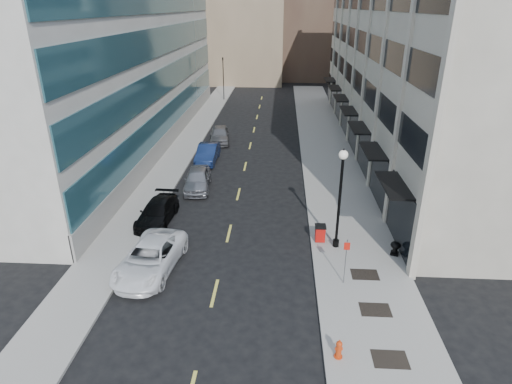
# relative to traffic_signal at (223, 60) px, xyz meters

# --- Properties ---
(ground) EXTENTS (160.00, 160.00, 0.00)m
(ground) POSITION_rel_traffic_signal_xyz_m (5.50, -48.00, -5.72)
(ground) COLOR black
(ground) RESTS_ON ground
(sidewalk_right) EXTENTS (5.00, 80.00, 0.15)m
(sidewalk_right) POSITION_rel_traffic_signal_xyz_m (13.00, -28.00, -5.64)
(sidewalk_right) COLOR gray
(sidewalk_right) RESTS_ON ground
(sidewalk_left) EXTENTS (3.00, 80.00, 0.15)m
(sidewalk_left) POSITION_rel_traffic_signal_xyz_m (-1.00, -28.00, -5.64)
(sidewalk_left) COLOR gray
(sidewalk_left) RESTS_ON ground
(building_right) EXTENTS (15.30, 46.50, 18.25)m
(building_right) POSITION_rel_traffic_signal_xyz_m (22.44, -21.01, 3.28)
(building_right) COLOR beige
(building_right) RESTS_ON ground
(building_left) EXTENTS (16.14, 46.00, 20.00)m
(building_left) POSITION_rel_traffic_signal_xyz_m (-10.45, -21.00, 4.27)
(building_left) COLOR silver
(building_left) RESTS_ON ground
(skyline_tan_far) EXTENTS (12.00, 14.00, 22.00)m
(skyline_tan_far) POSITION_rel_traffic_signal_xyz_m (-8.50, 30.00, 5.28)
(skyline_tan_far) COLOR #9C8466
(skyline_tan_far) RESTS_ON ground
(skyline_stone) EXTENTS (10.00, 14.00, 20.00)m
(skyline_stone) POSITION_rel_traffic_signal_xyz_m (23.50, 18.00, 4.28)
(skyline_stone) COLOR beige
(skyline_stone) RESTS_ON ground
(grate_near) EXTENTS (1.40, 1.00, 0.01)m
(grate_near) POSITION_rel_traffic_signal_xyz_m (13.10, -50.00, -5.56)
(grate_near) COLOR black
(grate_near) RESTS_ON sidewalk_right
(grate_mid) EXTENTS (1.40, 1.00, 0.01)m
(grate_mid) POSITION_rel_traffic_signal_xyz_m (13.10, -47.00, -5.56)
(grate_mid) COLOR black
(grate_mid) RESTS_ON sidewalk_right
(grate_far) EXTENTS (1.40, 1.00, 0.01)m
(grate_far) POSITION_rel_traffic_signal_xyz_m (13.10, -44.20, -5.56)
(grate_far) COLOR black
(grate_far) RESTS_ON sidewalk_right
(road_centerline) EXTENTS (0.15, 68.20, 0.01)m
(road_centerline) POSITION_rel_traffic_signal_xyz_m (5.50, -31.00, -5.71)
(road_centerline) COLOR #D8CC4C
(road_centerline) RESTS_ON ground
(traffic_signal) EXTENTS (0.66, 0.66, 6.98)m
(traffic_signal) POSITION_rel_traffic_signal_xyz_m (0.00, 0.00, 0.00)
(traffic_signal) COLOR black
(traffic_signal) RESTS_ON ground
(car_white_van) EXTENTS (3.17, 5.85, 1.56)m
(car_white_van) POSITION_rel_traffic_signal_xyz_m (1.86, -44.26, -4.94)
(car_white_van) COLOR white
(car_white_van) RESTS_ON ground
(car_black_pickup) EXTENTS (2.18, 4.85, 1.38)m
(car_black_pickup) POSITION_rel_traffic_signal_xyz_m (0.70, -38.73, -5.03)
(car_black_pickup) COLOR black
(car_black_pickup) RESTS_ON ground
(car_silver_sedan) EXTENTS (2.33, 4.88, 1.61)m
(car_silver_sedan) POSITION_rel_traffic_signal_xyz_m (2.30, -33.21, -4.91)
(car_silver_sedan) COLOR gray
(car_silver_sedan) RESTS_ON ground
(car_blue_sedan) EXTENTS (1.69, 4.79, 1.57)m
(car_blue_sedan) POSITION_rel_traffic_signal_xyz_m (2.05, -27.00, -4.93)
(car_blue_sedan) COLOR navy
(car_blue_sedan) RESTS_ON ground
(car_grey_sedan) EXTENTS (2.53, 5.01, 1.64)m
(car_grey_sedan) POSITION_rel_traffic_signal_xyz_m (2.30, -21.00, -4.90)
(car_grey_sedan) COLOR slate
(car_grey_sedan) RESTS_ON ground
(fire_hydrant) EXTENTS (0.34, 0.34, 0.84)m
(fire_hydrant) POSITION_rel_traffic_signal_xyz_m (11.06, -50.00, -5.16)
(fire_hydrant) COLOR #E63E10
(fire_hydrant) RESTS_ON sidewalk_right
(trash_bin) EXTENTS (0.63, 0.71, 1.03)m
(trash_bin) POSITION_rel_traffic_signal_xyz_m (11.02, -40.85, -5.01)
(trash_bin) COLOR #B8100C
(trash_bin) RESTS_ON sidewalk_right
(lamppost) EXTENTS (0.50, 0.50, 5.96)m
(lamppost) POSITION_rel_traffic_signal_xyz_m (11.90, -41.40, -2.07)
(lamppost) COLOR black
(lamppost) RESTS_ON sidewalk_right
(sign_post) EXTENTS (0.29, 0.06, 2.50)m
(sign_post) POSITION_rel_traffic_signal_xyz_m (11.90, -44.99, -3.96)
(sign_post) COLOR slate
(sign_post) RESTS_ON sidewalk_right
(urn_planter) EXTENTS (0.57, 0.57, 0.79)m
(urn_planter) POSITION_rel_traffic_signal_xyz_m (15.10, -42.10, -5.09)
(urn_planter) COLOR black
(urn_planter) RESTS_ON sidewalk_right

